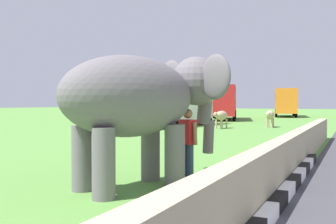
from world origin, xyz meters
TOP-DOWN VIEW (x-y plane):
  - barrier_parapet at (2.00, 3.93)m, footprint 28.00×0.36m
  - elephant at (2.47, 6.55)m, footprint 4.00×3.31m
  - person_handler at (3.68, 6.05)m, footprint 0.39×0.62m
  - bus_white at (21.49, 15.05)m, footprint 9.10×3.68m
  - bus_red at (34.24, 15.01)m, footprint 9.97×5.02m
  - bus_orange at (46.22, 10.59)m, footprint 9.58×4.15m
  - cow_near at (20.89, 10.88)m, footprint 1.92×0.79m
  - cow_mid at (23.76, 8.10)m, footprint 1.91×0.73m
  - hill_east at (55.00, 36.19)m, footprint 28.45×22.76m

SIDE VIEW (x-z plane):
  - hill_east at x=55.00m, z-range -4.93..4.93m
  - barrier_parapet at x=2.00m, z-range 0.00..1.00m
  - cow_near at x=20.89m, z-range 0.26..1.48m
  - cow_mid at x=23.76m, z-range 0.26..1.48m
  - person_handler at x=3.68m, z-range 0.10..1.75m
  - elephant at x=2.47m, z-range 0.44..3.34m
  - bus_white at x=21.49m, z-range 0.33..3.83m
  - bus_orange at x=46.22m, z-range 0.33..3.83m
  - bus_red at x=34.24m, z-range 0.33..3.83m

